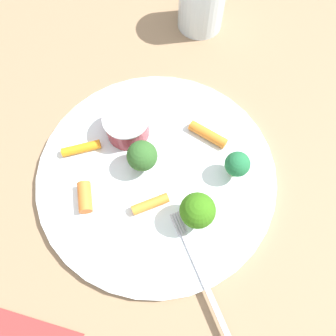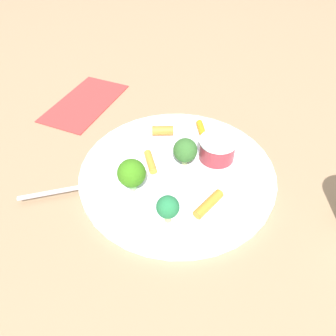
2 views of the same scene
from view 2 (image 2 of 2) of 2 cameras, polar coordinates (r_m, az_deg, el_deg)
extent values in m
plane|color=#8F7152|center=(0.55, 1.60, -1.26)|extent=(2.40, 2.40, 0.00)
cylinder|color=white|center=(0.54, 1.62, -0.82)|extent=(0.32, 0.32, 0.01)
cylinder|color=maroon|center=(0.56, 8.49, 3.13)|extent=(0.06, 0.06, 0.03)
cylinder|color=silver|center=(0.55, 8.69, 4.59)|extent=(0.06, 0.06, 0.00)
cylinder|color=#89C073|center=(0.51, -6.11, -2.89)|extent=(0.01, 0.01, 0.02)
sphere|color=#357116|center=(0.49, -6.33, -0.89)|extent=(0.04, 0.04, 0.04)
cylinder|color=#99AA6C|center=(0.55, 2.54, 1.54)|extent=(0.01, 0.01, 0.01)
sphere|color=#2F5D26|center=(0.53, 2.61, 3.30)|extent=(0.04, 0.04, 0.04)
cylinder|color=#97C26A|center=(0.47, -0.04, -8.37)|extent=(0.01, 0.01, 0.02)
sphere|color=#216B3C|center=(0.45, -0.04, -6.76)|extent=(0.03, 0.03, 0.03)
cylinder|color=orange|center=(0.55, -3.07, 1.08)|extent=(0.04, 0.05, 0.01)
cylinder|color=orange|center=(0.61, 5.90, 6.42)|extent=(0.05, 0.05, 0.01)
cylinder|color=orange|center=(0.49, 7.04, -6.19)|extent=(0.06, 0.02, 0.01)
cylinder|color=orange|center=(0.61, -0.91, 6.49)|extent=(0.04, 0.04, 0.02)
cube|color=#B8B0BE|center=(0.53, -16.33, -3.47)|extent=(0.13, 0.10, 0.00)
cube|color=#B8B0BE|center=(0.53, -6.36, -1.31)|extent=(0.02, 0.02, 0.00)
cube|color=#B8B0BE|center=(0.53, -6.29, -1.56)|extent=(0.02, 0.02, 0.00)
cube|color=#B8B0BE|center=(0.53, -6.23, -1.82)|extent=(0.02, 0.02, 0.00)
cube|color=#B8B0BE|center=(0.53, -6.16, -2.08)|extent=(0.02, 0.02, 0.00)
cube|color=#B1312F|center=(0.74, -14.18, 10.94)|extent=(0.22, 0.16, 0.00)
camera|label=1|loc=(0.43, -32.51, 44.65)|focal=36.26mm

